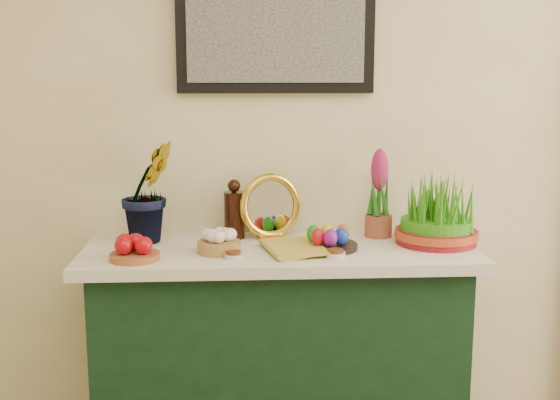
% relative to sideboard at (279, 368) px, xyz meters
% --- Properties ---
extents(sideboard, '(1.30, 0.45, 0.85)m').
position_rel_sideboard_xyz_m(sideboard, '(0.00, 0.00, 0.00)').
color(sideboard, '#12331C').
rests_on(sideboard, ground).
extents(tablecloth, '(1.40, 0.55, 0.04)m').
position_rel_sideboard_xyz_m(tablecloth, '(-0.00, 0.00, 0.45)').
color(tablecloth, silver).
rests_on(tablecloth, sideboard).
extents(hyacinth_green, '(0.33, 0.32, 0.50)m').
position_rel_sideboard_xyz_m(hyacinth_green, '(-0.47, 0.11, 0.71)').
color(hyacinth_green, '#226719').
rests_on(hyacinth_green, tablecloth).
extents(apple_bowl, '(0.20, 0.20, 0.08)m').
position_rel_sideboard_xyz_m(apple_bowl, '(-0.49, -0.15, 0.50)').
color(apple_bowl, '#96502C').
rests_on(apple_bowl, tablecloth).
extents(garlic_basket, '(0.20, 0.20, 0.08)m').
position_rel_sideboard_xyz_m(garlic_basket, '(-0.21, -0.07, 0.50)').
color(garlic_basket, '#A97E44').
rests_on(garlic_basket, tablecloth).
extents(vinegar_cruet, '(0.08, 0.08, 0.22)m').
position_rel_sideboard_xyz_m(vinegar_cruet, '(-0.16, 0.14, 0.56)').
color(vinegar_cruet, black).
rests_on(vinegar_cruet, tablecloth).
extents(mirror, '(0.25, 0.15, 0.25)m').
position_rel_sideboard_xyz_m(mirror, '(-0.03, 0.14, 0.58)').
color(mirror, gold).
rests_on(mirror, tablecloth).
extents(book, '(0.22, 0.28, 0.03)m').
position_rel_sideboard_xyz_m(book, '(-0.05, -0.09, 0.48)').
color(book, gold).
rests_on(book, tablecloth).
extents(spice_dish_left, '(0.06, 0.06, 0.03)m').
position_rel_sideboard_xyz_m(spice_dish_left, '(-0.16, -0.15, 0.48)').
color(spice_dish_left, silver).
rests_on(spice_dish_left, tablecloth).
extents(spice_dish_right, '(0.07, 0.07, 0.03)m').
position_rel_sideboard_xyz_m(spice_dish_right, '(0.18, -0.16, 0.48)').
color(spice_dish_right, silver).
rests_on(spice_dish_right, tablecloth).
extents(egg_plate, '(0.24, 0.24, 0.08)m').
position_rel_sideboard_xyz_m(egg_plate, '(0.17, -0.05, 0.50)').
color(egg_plate, black).
rests_on(egg_plate, tablecloth).
extents(hyacinth_pink, '(0.10, 0.10, 0.34)m').
position_rel_sideboard_xyz_m(hyacinth_pink, '(0.39, 0.14, 0.62)').
color(hyacinth_pink, '#974A32').
rests_on(hyacinth_pink, tablecloth).
extents(wheatgrass_sabzeh, '(0.30, 0.30, 0.25)m').
position_rel_sideboard_xyz_m(wheatgrass_sabzeh, '(0.58, 0.01, 0.57)').
color(wheatgrass_sabzeh, maroon).
rests_on(wheatgrass_sabzeh, tablecloth).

